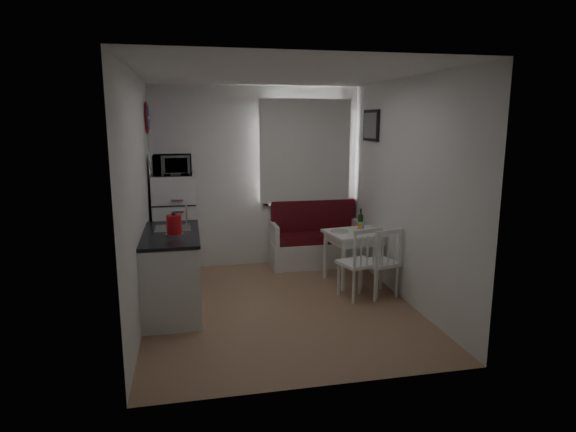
{
  "coord_description": "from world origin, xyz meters",
  "views": [
    {
      "loc": [
        -0.98,
        -5.17,
        2.11
      ],
      "look_at": [
        0.2,
        0.5,
        0.96
      ],
      "focal_mm": 30.0,
      "sensor_mm": 36.0,
      "label": 1
    }
  ],
  "objects_px": {
    "dining_table": "(362,237)",
    "bench": "(315,244)",
    "wine_bottle": "(361,219)",
    "chair_right": "(382,256)",
    "chair_left": "(361,255)",
    "fridge": "(175,226)",
    "kettle": "(174,225)",
    "kitchen_counter": "(172,271)",
    "microwave": "(172,165)"
  },
  "relations": [
    {
      "from": "chair_left",
      "to": "wine_bottle",
      "type": "bearing_deg",
      "value": 55.27
    },
    {
      "from": "bench",
      "to": "kettle",
      "type": "distance_m",
      "value": 2.61
    },
    {
      "from": "dining_table",
      "to": "microwave",
      "type": "height_order",
      "value": "microwave"
    },
    {
      "from": "dining_table",
      "to": "kettle",
      "type": "xyz_separation_m",
      "value": [
        -2.38,
        -0.73,
        0.42
      ]
    },
    {
      "from": "kitchen_counter",
      "to": "kettle",
      "type": "height_order",
      "value": "kitchen_counter"
    },
    {
      "from": "dining_table",
      "to": "bench",
      "type": "bearing_deg",
      "value": 107.05
    },
    {
      "from": "chair_right",
      "to": "wine_bottle",
      "type": "height_order",
      "value": "wine_bottle"
    },
    {
      "from": "chair_left",
      "to": "wine_bottle",
      "type": "relative_size",
      "value": 1.78
    },
    {
      "from": "chair_left",
      "to": "microwave",
      "type": "relative_size",
      "value": 1.03
    },
    {
      "from": "kettle",
      "to": "chair_left",
      "type": "bearing_deg",
      "value": 1.81
    },
    {
      "from": "bench",
      "to": "kettle",
      "type": "xyz_separation_m",
      "value": [
        -1.98,
        -1.55,
        0.71
      ]
    },
    {
      "from": "chair_left",
      "to": "chair_right",
      "type": "bearing_deg",
      "value": -14.81
    },
    {
      "from": "dining_table",
      "to": "microwave",
      "type": "relative_size",
      "value": 2.03
    },
    {
      "from": "chair_right",
      "to": "bench",
      "type": "bearing_deg",
      "value": 90.32
    },
    {
      "from": "microwave",
      "to": "chair_left",
      "type": "bearing_deg",
      "value": -31.49
    },
    {
      "from": "dining_table",
      "to": "fridge",
      "type": "relative_size",
      "value": 0.71
    },
    {
      "from": "bench",
      "to": "dining_table",
      "type": "relative_size",
      "value": 1.34
    },
    {
      "from": "kettle",
      "to": "kitchen_counter",
      "type": "bearing_deg",
      "value": 104.0
    },
    {
      "from": "fridge",
      "to": "wine_bottle",
      "type": "relative_size",
      "value": 4.93
    },
    {
      "from": "dining_table",
      "to": "chair_left",
      "type": "relative_size",
      "value": 1.97
    },
    {
      "from": "chair_left",
      "to": "kettle",
      "type": "bearing_deg",
      "value": 166.35
    },
    {
      "from": "chair_right",
      "to": "kettle",
      "type": "relative_size",
      "value": 1.94
    },
    {
      "from": "dining_table",
      "to": "chair_right",
      "type": "distance_m",
      "value": 0.66
    },
    {
      "from": "chair_right",
      "to": "microwave",
      "type": "xyz_separation_m",
      "value": [
        -2.43,
        1.32,
        1.01
      ]
    },
    {
      "from": "bench",
      "to": "microwave",
      "type": "xyz_separation_m",
      "value": [
        -2.01,
        -0.16,
        1.22
      ]
    },
    {
      "from": "fridge",
      "to": "kitchen_counter",
      "type": "bearing_deg",
      "value": -90.9
    },
    {
      "from": "chair_right",
      "to": "microwave",
      "type": "height_order",
      "value": "microwave"
    },
    {
      "from": "kitchen_counter",
      "to": "dining_table",
      "type": "relative_size",
      "value": 1.32
    },
    {
      "from": "chair_left",
      "to": "microwave",
      "type": "xyz_separation_m",
      "value": [
        -2.16,
        1.33,
        0.99
      ]
    },
    {
      "from": "dining_table",
      "to": "chair_right",
      "type": "relative_size",
      "value": 2.03
    },
    {
      "from": "kitchen_counter",
      "to": "bench",
      "type": "height_order",
      "value": "kitchen_counter"
    },
    {
      "from": "fridge",
      "to": "chair_left",
      "type": "bearing_deg",
      "value": -32.44
    },
    {
      "from": "kitchen_counter",
      "to": "dining_table",
      "type": "xyz_separation_m",
      "value": [
        2.43,
        0.53,
        0.15
      ]
    },
    {
      "from": "kettle",
      "to": "wine_bottle",
      "type": "relative_size",
      "value": 0.89
    },
    {
      "from": "chair_left",
      "to": "fridge",
      "type": "xyz_separation_m",
      "value": [
        -2.16,
        1.38,
        0.15
      ]
    },
    {
      "from": "fridge",
      "to": "kettle",
      "type": "relative_size",
      "value": 5.55
    },
    {
      "from": "microwave",
      "to": "wine_bottle",
      "type": "distance_m",
      "value": 2.6
    },
    {
      "from": "kettle",
      "to": "wine_bottle",
      "type": "height_order",
      "value": "kettle"
    },
    {
      "from": "chair_left",
      "to": "fridge",
      "type": "relative_size",
      "value": 0.36
    },
    {
      "from": "kettle",
      "to": "fridge",
      "type": "bearing_deg",
      "value": 91.19
    },
    {
      "from": "dining_table",
      "to": "wine_bottle",
      "type": "distance_m",
      "value": 0.24
    },
    {
      "from": "chair_right",
      "to": "kettle",
      "type": "distance_m",
      "value": 2.45
    },
    {
      "from": "bench",
      "to": "kettle",
      "type": "relative_size",
      "value": 5.26
    },
    {
      "from": "kitchen_counter",
      "to": "chair_left",
      "type": "xyz_separation_m",
      "value": [
        2.18,
        -0.13,
        0.09
      ]
    },
    {
      "from": "dining_table",
      "to": "kettle",
      "type": "distance_m",
      "value": 2.53
    },
    {
      "from": "kitchen_counter",
      "to": "wine_bottle",
      "type": "xyz_separation_m",
      "value": [
        2.45,
        0.63,
        0.37
      ]
    },
    {
      "from": "wine_bottle",
      "to": "bench",
      "type": "bearing_deg",
      "value": 120.24
    },
    {
      "from": "chair_left",
      "to": "fridge",
      "type": "bearing_deg",
      "value": 132.09
    },
    {
      "from": "bench",
      "to": "chair_right",
      "type": "xyz_separation_m",
      "value": [
        0.42,
        -1.48,
        0.21
      ]
    },
    {
      "from": "chair_left",
      "to": "microwave",
      "type": "height_order",
      "value": "microwave"
    }
  ]
}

